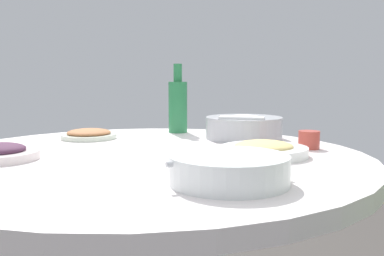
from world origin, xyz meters
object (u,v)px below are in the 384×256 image
Objects in this scene: dish_noodles at (264,149)px; tea_cup_far at (309,140)px; round_dining_table at (147,201)px; rice_bowl at (244,127)px; green_bottle at (178,105)px; soup_bowl at (229,170)px; dish_tofu_braise at (89,134)px.

dish_noodles is 0.20m from tea_cup_far.
rice_bowl is (-0.44, 0.03, 0.17)m from round_dining_table.
green_bottle is at bearing -147.51° from round_dining_table.
green_bottle is 4.19× the size of tea_cup_far.
soup_bowl is 0.52m from tea_cup_far.
round_dining_table is at bearing -107.54° from soup_bowl.
rice_bowl is at bearing 94.57° from green_bottle.
round_dining_table is 0.55m from green_bottle.
dish_noodles is (-0.32, -0.11, -0.01)m from soup_bowl.
rice_bowl is 1.00× the size of green_bottle.
rice_bowl is at bearing -148.34° from soup_bowl.
rice_bowl is at bearing -100.40° from tea_cup_far.
green_bottle reaches higher than rice_bowl.
soup_bowl is 0.79m from dish_tofu_braise.
round_dining_table is 4.66× the size of green_bottle.
rice_bowl is 0.66m from soup_bowl.
tea_cup_far is (-0.31, 0.69, 0.01)m from dish_tofu_braise.
tea_cup_far is at bearing 142.93° from round_dining_table.
dish_noodles is at bearing 43.63° from rice_bowl.
round_dining_table is at bearing -37.07° from tea_cup_far.
rice_bowl reaches higher than round_dining_table.
soup_bowl reaches higher than round_dining_table.
rice_bowl reaches higher than dish_noodles.
round_dining_table is 0.42m from soup_bowl.
dish_tofu_braise is (-0.09, -0.39, 0.15)m from round_dining_table.
tea_cup_far is (-0.20, 0.04, 0.01)m from dish_noodles.
dish_tofu_braise is at bearing -80.19° from dish_noodles.
dish_tofu_braise is 0.75m from tea_cup_far.
dish_noodles is at bearing -11.09° from tea_cup_far.
dish_noodles is 0.90× the size of green_bottle.
green_bottle reaches higher than dish_noodles.
green_bottle is at bearing -92.66° from tea_cup_far.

